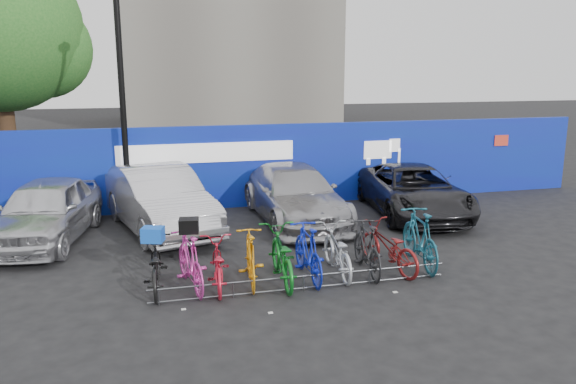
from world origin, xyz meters
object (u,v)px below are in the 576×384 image
object	(u,v)px
tree	(6,33)
car_3	(413,191)
bike_0	(155,266)
bike_1	(190,261)
bike_6	(337,251)
bike_8	(388,247)
lamppost	(122,97)
car_0	(46,211)
bike_rack	(303,282)
car_1	(159,199)
bike_3	(251,258)
bike_5	(308,252)
bike_9	(420,238)
bike_2	(217,265)
car_2	(294,194)
bike_7	(367,248)
bike_4	(281,256)

from	to	relation	value
tree	car_3	size ratio (longest dim) A/B	1.60
bike_0	bike_1	size ratio (longest dim) A/B	0.99
car_3	bike_6	world-z (taller)	car_3
bike_8	car_3	bearing A→B (deg)	-135.85
lamppost	car_0	size ratio (longest dim) A/B	1.40
bike_rack	car_1	bearing A→B (deg)	117.46
lamppost	bike_3	world-z (taller)	lamppost
tree	bike_1	distance (m)	12.01
bike_5	bike_9	world-z (taller)	bike_9
car_3	bike_6	distance (m)	5.28
bike_2	bike_5	xyz separation A→B (m)	(1.75, 0.00, 0.10)
car_2	bike_7	size ratio (longest dim) A/B	2.84
bike_1	bike_6	world-z (taller)	bike_1
bike_4	bike_3	bearing A→B (deg)	-3.62
car_2	bike_1	distance (m)	5.14
tree	bike_3	size ratio (longest dim) A/B	4.58
tree	bike_0	bearing A→B (deg)	-67.47
tree	bike_1	bearing A→B (deg)	-64.55
bike_4	bike_6	size ratio (longest dim) A/B	1.08
car_2	bike_4	distance (m)	4.43
car_1	bike_4	world-z (taller)	car_1
tree	bike_7	world-z (taller)	tree
car_0	bike_1	size ratio (longest dim) A/B	2.43
bike_3	bike_6	world-z (taller)	bike_3
bike_1	bike_5	xyz separation A→B (m)	(2.23, -0.07, 0.01)
bike_6	bike_7	xyz separation A→B (m)	(0.60, -0.12, 0.04)
tree	bike_4	size ratio (longest dim) A/B	3.93
bike_0	bike_5	world-z (taller)	bike_5
bike_2	bike_3	bearing A→B (deg)	-170.63
bike_1	car_2	bearing A→B (deg)	-135.97
bike_6	bike_9	size ratio (longest dim) A/B	0.92
tree	bike_2	xyz separation A→B (m)	(5.26, -10.12, -4.62)
car_1	bike_4	bearing A→B (deg)	-78.51
bike_0	bike_4	bearing A→B (deg)	177.77
bike_0	bike_2	size ratio (longest dim) A/B	1.04
bike_rack	bike_8	world-z (taller)	bike_8
bike_rack	lamppost	bearing A→B (deg)	118.07
bike_rack	bike_4	world-z (taller)	bike_4
car_1	bike_5	world-z (taller)	car_1
bike_rack	bike_7	size ratio (longest dim) A/B	3.20
bike_0	bike_3	world-z (taller)	bike_3
car_1	bike_5	xyz separation A→B (m)	(2.67, -4.13, -0.25)
bike_rack	bike_7	distance (m)	1.60
lamppost	bike_rack	bearing A→B (deg)	-61.93
car_1	bike_9	size ratio (longest dim) A/B	2.44
bike_3	car_2	bearing A→B (deg)	-109.11
bike_7	bike_9	size ratio (longest dim) A/B	0.88
lamppost	car_2	size ratio (longest dim) A/B	1.23
bike_8	lamppost	bearing A→B (deg)	-59.72
car_0	bike_5	xyz separation A→B (m)	(5.26, -3.84, -0.20)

